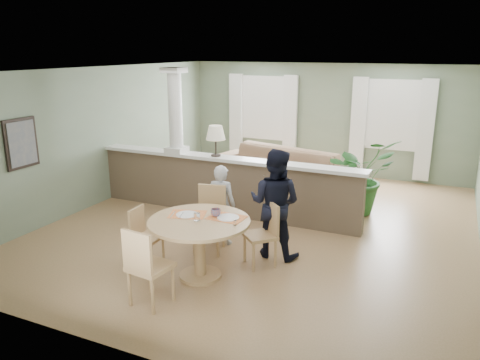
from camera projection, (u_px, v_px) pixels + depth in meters
The scene contains 12 objects.
ground at pixel (264, 224), 8.38m from camera, with size 8.00×8.00×0.00m, color tan.
room_shell at pixel (276, 119), 8.45m from camera, with size 7.02×8.02×2.71m.
pony_wall at pixel (219, 177), 8.76m from camera, with size 5.32×0.38×2.70m.
sofa at pixel (276, 171), 10.16m from camera, with size 3.17×1.24×0.93m, color olive.
houseplant at pixel (359, 175), 8.84m from camera, with size 1.29×1.12×1.44m, color #255B24.
dining_table at pixel (200, 232), 6.28m from camera, with size 1.38×1.38×0.94m.
chair_far_boy at pixel (210, 215), 7.21m from camera, with size 0.55×0.55×1.01m.
chair_far_man at pixel (265, 231), 6.71m from camera, with size 0.59×0.59×0.92m.
chair_near at pixel (145, 264), 5.57m from camera, with size 0.51×0.51×1.01m.
chair_side at pixel (143, 233), 6.74m from camera, with size 0.40×0.40×0.85m.
child_person at pixel (221, 205), 7.40m from camera, with size 0.47×0.31×1.30m, color #AAABB0.
man_person at pixel (275, 203), 6.92m from camera, with size 0.80×0.63×1.65m, color black.
Camera 1 is at (2.87, -7.32, 3.04)m, focal length 35.00 mm.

